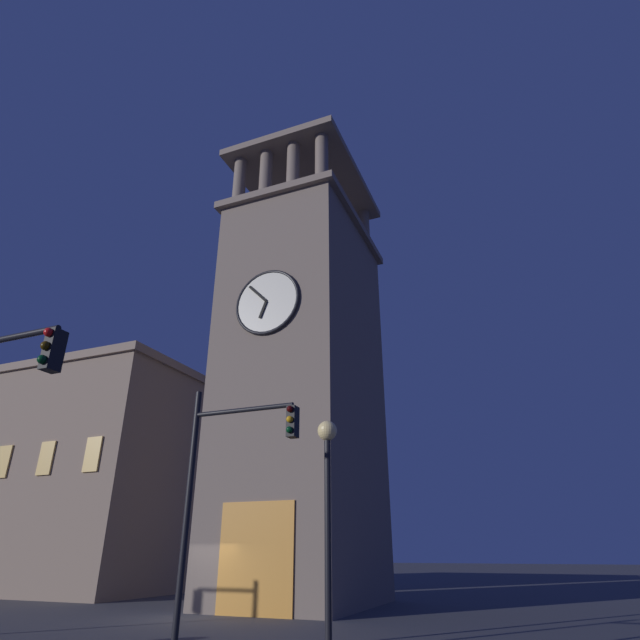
# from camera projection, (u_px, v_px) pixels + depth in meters

# --- Properties ---
(ground_plane) EXTENTS (200.00, 200.00, 0.00)m
(ground_plane) POSITION_uv_depth(u_px,v_px,m) (184.00, 619.00, 18.25)
(ground_plane) COLOR #424247
(clocktower) EXTENTS (6.77, 9.12, 25.11)m
(clocktower) POSITION_uv_depth(u_px,v_px,m) (304.00, 383.00, 26.47)
(clocktower) COLOR #75665B
(clocktower) RESTS_ON ground_plane
(adjacent_wing_building) EXTENTS (20.15, 9.01, 12.93)m
(adjacent_wing_building) POSITION_uv_depth(u_px,v_px,m) (44.00, 479.00, 33.26)
(adjacent_wing_building) COLOR gray
(adjacent_wing_building) RESTS_ON ground_plane
(traffic_signal_mid) EXTENTS (2.98, 0.41, 6.08)m
(traffic_signal_mid) POSITION_uv_depth(u_px,v_px,m) (221.00, 475.00, 12.56)
(traffic_signal_mid) COLOR black
(traffic_signal_mid) RESTS_ON ground_plane
(street_lamp) EXTENTS (0.44, 0.44, 4.89)m
(street_lamp) POSITION_uv_depth(u_px,v_px,m) (328.00, 488.00, 11.06)
(street_lamp) COLOR black
(street_lamp) RESTS_ON ground_plane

